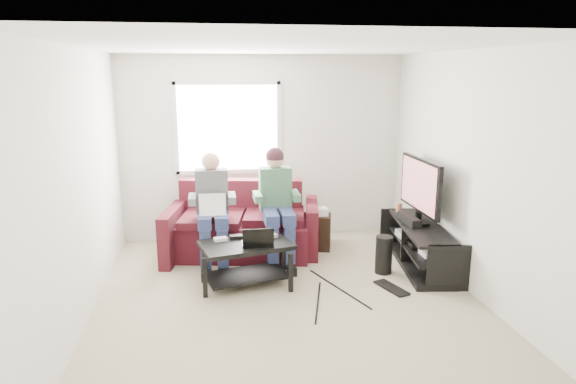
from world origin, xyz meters
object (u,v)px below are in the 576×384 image
at_px(coffee_table, 246,254).
at_px(tv_stand, 420,248).
at_px(end_table, 319,230).
at_px(subwoofer, 384,255).
at_px(sofa, 244,228).
at_px(tv, 420,187).

bearing_deg(coffee_table, tv_stand, 6.44).
xyz_separation_m(tv_stand, end_table, (-1.11, 0.82, 0.02)).
bearing_deg(subwoofer, sofa, 148.99).
bearing_deg(sofa, coffee_table, -92.48).
height_order(tv_stand, end_table, end_table).
distance_m(tv, subwoofer, 0.95).
xyz_separation_m(coffee_table, tv, (2.17, 0.35, 0.62)).
xyz_separation_m(tv_stand, subwoofer, (-0.52, -0.15, -0.01)).
distance_m(sofa, subwoofer, 1.88).
bearing_deg(subwoofer, end_table, 120.93).
xyz_separation_m(coffee_table, tv_stand, (2.17, 0.25, -0.13)).
height_order(sofa, end_table, sofa).
height_order(subwoofer, end_table, end_table).
bearing_deg(tv, tv_stand, -88.53).
xyz_separation_m(tv, subwoofer, (-0.52, -0.25, -0.76)).
height_order(tv_stand, tv, tv).
relative_size(tv_stand, tv, 1.50).
bearing_deg(tv, end_table, 146.78).
distance_m(coffee_table, end_table, 1.51).
distance_m(tv_stand, subwoofer, 0.54).
bearing_deg(end_table, subwoofer, -59.07).
height_order(coffee_table, tv, tv).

